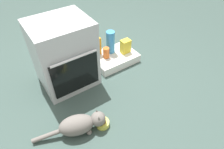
{
  "coord_description": "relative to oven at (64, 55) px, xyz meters",
  "views": [
    {
      "loc": [
        -0.59,
        -1.24,
        1.64
      ],
      "look_at": [
        0.26,
        0.01,
        0.25
      ],
      "focal_mm": 31.32,
      "sensor_mm": 36.0,
      "label": 1
    }
  ],
  "objects": [
    {
      "name": "sauce_jar",
      "position": [
        0.54,
        0.02,
        -0.21
      ],
      "size": [
        0.08,
        0.08,
        0.14
      ],
      "primitive_type": "cylinder",
      "color": "#D16023",
      "rests_on": "pantry_cabinet"
    },
    {
      "name": "food_bowl",
      "position": [
        0.0,
        -0.75,
        -0.35
      ],
      "size": [
        0.13,
        0.13,
        0.08
      ],
      "color": "#D1D14C",
      "rests_on": "ground"
    },
    {
      "name": "juice_carton",
      "position": [
        0.48,
        0.14,
        -0.16
      ],
      "size": [
        0.09,
        0.06,
        0.24
      ],
      "primitive_type": "cube",
      "color": "orange",
      "rests_on": "pantry_cabinet"
    },
    {
      "name": "pantry_cabinet",
      "position": [
        0.66,
        0.01,
        -0.33
      ],
      "size": [
        0.56,
        0.4,
        0.11
      ],
      "primitive_type": "cube",
      "color": "white",
      "rests_on": "ground"
    },
    {
      "name": "oven",
      "position": [
        0.0,
        0.0,
        0.0
      ],
      "size": [
        0.6,
        0.56,
        0.77
      ],
      "color": "#B7BABF",
      "rests_on": "ground"
    },
    {
      "name": "ground",
      "position": [
        0.07,
        -0.44,
        -0.39
      ],
      "size": [
        8.0,
        8.0,
        0.0
      ],
      "primitive_type": "plane",
      "color": "#384C47"
    },
    {
      "name": "cat",
      "position": [
        -0.19,
        -0.69,
        -0.28
      ],
      "size": [
        0.66,
        0.28,
        0.21
      ],
      "rotation": [
        0.0,
        0.0,
        -0.3
      ],
      "color": "slate",
      "rests_on": "ground"
    },
    {
      "name": "water_bottle",
      "position": [
        0.65,
        0.09,
        -0.13
      ],
      "size": [
        0.11,
        0.11,
        0.3
      ],
      "primitive_type": "cylinder",
      "color": "#388CD1",
      "rests_on": "pantry_cabinet"
    },
    {
      "name": "snack_bag",
      "position": [
        0.81,
        -0.02,
        -0.19
      ],
      "size": [
        0.12,
        0.09,
        0.18
      ],
      "primitive_type": "cube",
      "color": "yellow",
      "rests_on": "pantry_cabinet"
    }
  ]
}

